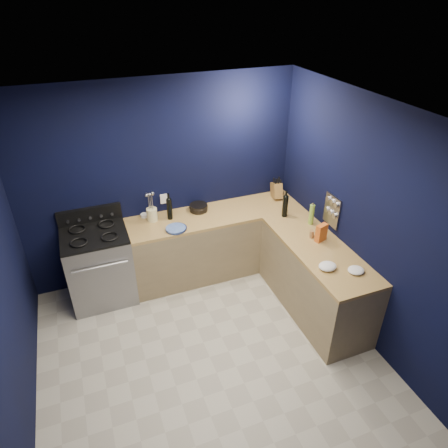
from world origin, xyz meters
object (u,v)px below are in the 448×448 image
plate_stack (176,229)px  knife_block (276,190)px  utensil_crock (152,215)px  crouton_bag (321,233)px  gas_range (100,267)px

plate_stack → knife_block: (1.53, 0.32, 0.09)m
plate_stack → knife_block: bearing=11.9°
utensil_crock → crouton_bag: 2.07m
gas_range → knife_block: bearing=3.2°
gas_range → utensil_crock: utensil_crock is taller
gas_range → utensil_crock: bearing=10.7°
utensil_crock → plate_stack: bearing=-56.3°
plate_stack → crouton_bag: size_ratio=1.16×
knife_block → crouton_bag: knife_block is taller
gas_range → crouton_bag: crouton_bag is taller
knife_block → crouton_bag: bearing=-81.5°
plate_stack → crouton_bag: crouton_bag is taller
plate_stack → utensil_crock: utensil_crock is taller
plate_stack → utensil_crock: 0.39m
utensil_crock → crouton_bag: bearing=-33.6°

